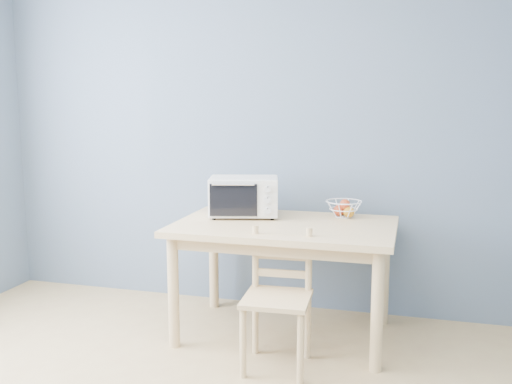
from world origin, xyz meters
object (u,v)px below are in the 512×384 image
(toaster_oven, at_px, (241,196))
(dining_chair, at_px, (278,300))
(dining_table, at_px, (284,239))
(fruit_basket, at_px, (344,208))

(toaster_oven, relative_size, dining_chair, 0.65)
(toaster_oven, bearing_deg, dining_table, -37.76)
(dining_chair, bearing_deg, dining_table, 94.98)
(dining_table, height_order, toaster_oven, toaster_oven)
(dining_table, distance_m, toaster_oven, 0.44)
(dining_table, distance_m, dining_chair, 0.51)
(dining_table, xyz_separation_m, dining_chair, (0.06, -0.44, -0.25))
(toaster_oven, height_order, dining_chair, toaster_oven)
(fruit_basket, bearing_deg, dining_chair, -110.52)
(toaster_oven, relative_size, fruit_basket, 1.84)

